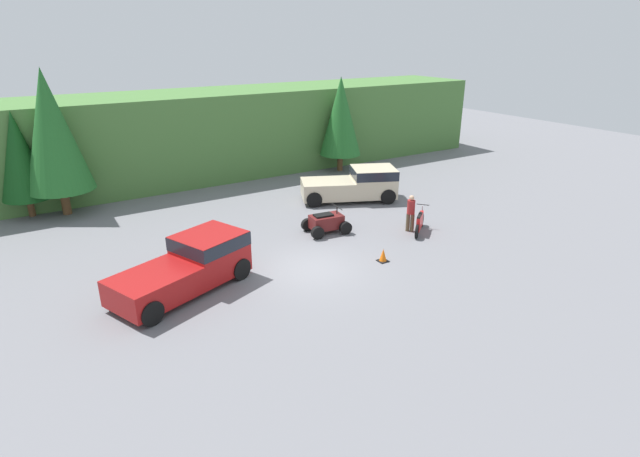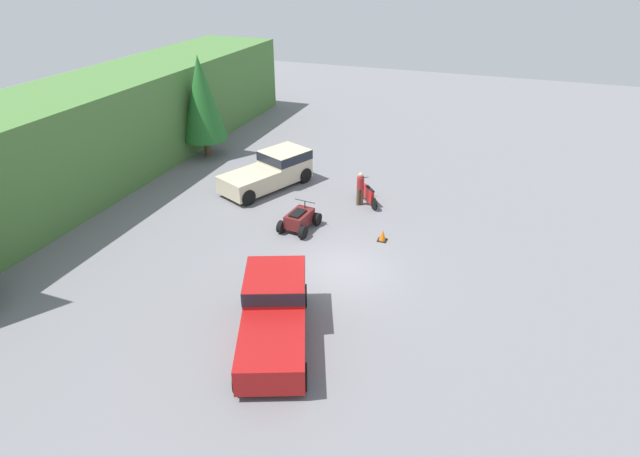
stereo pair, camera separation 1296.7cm
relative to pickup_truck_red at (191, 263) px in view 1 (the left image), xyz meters
name	(u,v)px [view 1 (the left image)]	position (x,y,z in m)	size (l,w,h in m)	color
ground_plane	(310,269)	(4.42, -1.00, -0.96)	(80.00, 80.00, 0.00)	slate
hillside_backdrop	(180,137)	(4.42, 15.00, 1.70)	(44.00, 6.00, 5.33)	#477538
tree_left	(20,156)	(-4.50, 11.88, 2.18)	(2.35, 2.35, 5.34)	brown
tree_mid_left	(52,131)	(-2.93, 11.30, 3.33)	(3.22, 3.22, 7.31)	brown
tree_mid_right	(341,116)	(14.06, 11.14, 2.69)	(2.73, 2.73, 6.20)	brown
pickup_truck_red	(191,263)	(0.00, 0.00, 0.00)	(5.51, 3.80, 1.81)	maroon
pickup_truck_second	(357,183)	(11.22, 5.26, 0.00)	(5.57, 4.02, 1.81)	beige
dirt_bike	(420,223)	(10.84, -0.31, -0.49)	(1.75, 1.44, 1.16)	black
quad_atv	(326,223)	(7.11, 1.99, -0.48)	(2.18, 1.58, 1.22)	black
rider_person	(411,212)	(10.55, 0.04, 0.00)	(0.52, 0.52, 1.77)	brown
traffic_cone	(383,256)	(7.36, -1.95, -0.71)	(0.42, 0.42, 0.55)	black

